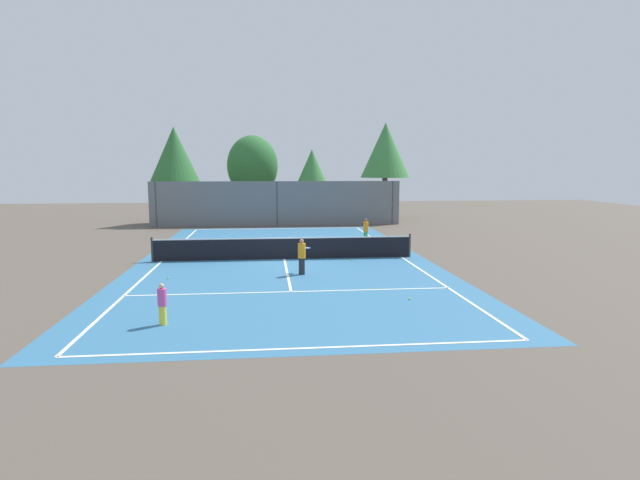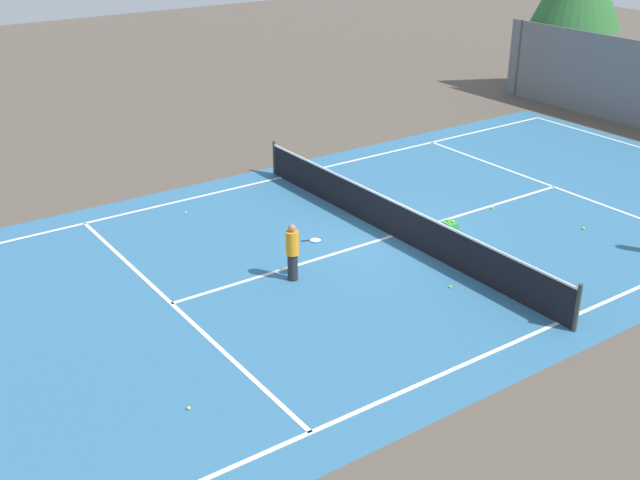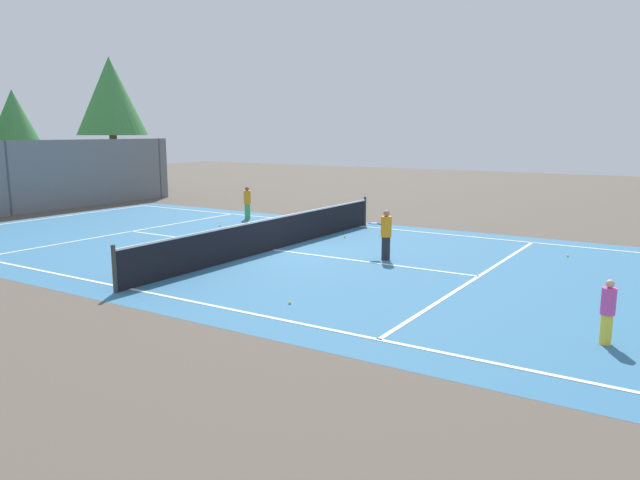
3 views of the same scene
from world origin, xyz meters
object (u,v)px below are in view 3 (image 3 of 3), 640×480
object	(u,v)px
player_1	(608,311)
ball_crate	(256,237)
tennis_ball_2	(290,303)
tennis_ball_3	(193,237)
tennis_ball_5	(345,237)
tennis_ball_0	(220,226)
tennis_ball_4	(185,258)
player_2	(386,234)
tennis_ball_1	(568,256)
player_0	(247,202)

from	to	relation	value
player_1	ball_crate	xyz separation A→B (m)	(4.38, 11.04, -0.40)
player_1	tennis_ball_2	size ratio (longest dim) A/B	17.16
tennis_ball_3	tennis_ball_5	distance (m)	5.16
ball_crate	tennis_ball_0	bearing A→B (deg)	60.20
player_1	tennis_ball_4	world-z (taller)	player_1
tennis_ball_4	player_2	bearing A→B (deg)	-58.21
tennis_ball_1	tennis_ball_4	distance (m)	10.99
player_2	ball_crate	distance (m)	4.84
tennis_ball_5	tennis_ball_3	bearing A→B (deg)	123.13
player_1	tennis_ball_3	world-z (taller)	player_1
player_0	tennis_ball_2	bearing A→B (deg)	-136.85
player_0	tennis_ball_1	size ratio (longest dim) A/B	20.35
player_1	player_0	bearing A→B (deg)	60.29
player_0	ball_crate	xyz separation A→B (m)	(-3.97, -3.59, -0.50)
ball_crate	tennis_ball_1	size ratio (longest dim) A/B	6.45
tennis_ball_0	tennis_ball_3	distance (m)	2.60
player_0	tennis_ball_1	xyz separation A→B (m)	(-1.03, -12.69, -0.65)
tennis_ball_0	tennis_ball_2	distance (m)	10.97
ball_crate	tennis_ball_2	size ratio (longest dim) A/B	6.45
tennis_ball_1	player_1	bearing A→B (deg)	-165.18
tennis_ball_3	player_1	bearing A→B (deg)	-105.95
tennis_ball_4	player_0	bearing A→B (deg)	26.49
tennis_ball_1	ball_crate	bearing A→B (deg)	107.93
tennis_ball_3	ball_crate	bearing A→B (deg)	-75.62
tennis_ball_1	tennis_ball_5	distance (m)	7.07
tennis_ball_5	tennis_ball_0	bearing A→B (deg)	94.37
tennis_ball_1	player_2	bearing A→B (deg)	126.18
ball_crate	tennis_ball_4	world-z (taller)	ball_crate
player_1	tennis_ball_4	size ratio (longest dim) A/B	17.16
player_1	player_2	size ratio (longest dim) A/B	0.80
ball_crate	tennis_ball_5	world-z (taller)	ball_crate
tennis_ball_1	player_0	bearing A→B (deg)	85.37
ball_crate	tennis_ball_3	xyz separation A→B (m)	(-0.58, 2.25, -0.15)
tennis_ball_0	tennis_ball_1	distance (m)	12.37
ball_crate	tennis_ball_3	size ratio (longest dim) A/B	6.45
ball_crate	tennis_ball_1	bearing A→B (deg)	-72.07
player_1	tennis_ball_1	distance (m)	7.59
player_1	tennis_ball_2	bearing A→B (deg)	98.91
player_1	tennis_ball_0	world-z (taller)	player_1
ball_crate	tennis_ball_1	distance (m)	9.57
tennis_ball_0	tennis_ball_3	world-z (taller)	same
player_1	tennis_ball_1	bearing A→B (deg)	14.82
tennis_ball_2	tennis_ball_5	bearing A→B (deg)	21.93
player_2	tennis_ball_4	size ratio (longest dim) A/B	21.45
player_0	player_2	size ratio (longest dim) A/B	0.95
tennis_ball_4	tennis_ball_2	bearing A→B (deg)	-112.42
player_1	ball_crate	size ratio (longest dim) A/B	2.66
player_1	tennis_ball_4	xyz separation A→B (m)	(1.19, 11.06, -0.55)
tennis_ball_2	tennis_ball_4	size ratio (longest dim) A/B	1.00
tennis_ball_4	tennis_ball_5	distance (m)	5.82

